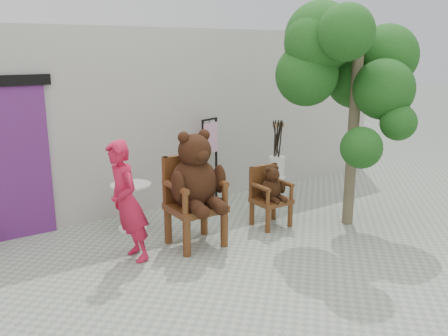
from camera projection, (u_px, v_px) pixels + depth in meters
name	position (u px, v px, depth m)	size (l,w,h in m)	color
ground_plane	(289.00, 252.00, 6.41)	(60.00, 60.00, 0.00)	gray
back_wall	(177.00, 115.00, 8.54)	(9.00, 1.00, 3.00)	#ADA9A1
doorway	(5.00, 160.00, 6.58)	(1.40, 0.11, 2.33)	#5C2266
chair_big	(195.00, 182.00, 6.44)	(0.80, 0.85, 1.62)	#48250F
chair_small	(270.00, 190.00, 7.25)	(0.53, 0.51, 0.95)	#48250F
person	(127.00, 202.00, 5.95)	(0.58, 0.38, 1.59)	#BB1737
cafe_table	(132.00, 201.00, 7.13)	(0.60, 0.60, 0.70)	white
display_stand	(210.00, 171.00, 8.27)	(0.54, 0.48, 1.51)	black
stool_bucket	(277.00, 166.00, 8.43)	(0.32, 0.32, 1.45)	white
tree	(346.00, 64.00, 6.88)	(2.13, 1.74, 3.34)	#473D2B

